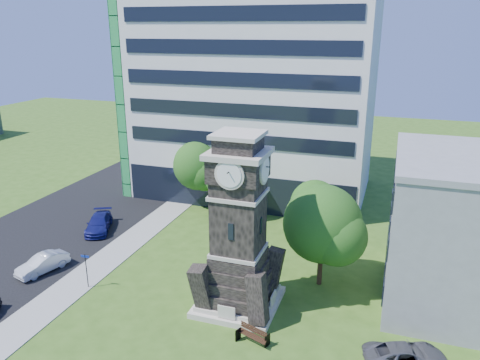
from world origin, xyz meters
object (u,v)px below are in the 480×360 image
(park_bench, at_px, (253,335))
(car_street_mid, at_px, (43,264))
(car_street_north, at_px, (99,223))
(car_east_lot, at_px, (406,356))
(street_sign, at_px, (86,267))
(clock_tower, at_px, (239,235))

(park_bench, bearing_deg, car_street_mid, -169.22)
(car_street_north, bearing_deg, car_east_lot, -45.01)
(street_sign, bearing_deg, car_street_mid, 165.17)
(car_street_north, relative_size, street_sign, 1.82)
(street_sign, bearing_deg, clock_tower, 2.90)
(car_east_lot, bearing_deg, street_sign, 65.74)
(car_east_lot, xyz_separation_m, street_sign, (-22.31, 1.33, 1.05))
(car_east_lot, bearing_deg, clock_tower, 54.84)
(car_street_mid, bearing_deg, street_sign, 6.30)
(car_street_mid, bearing_deg, car_east_lot, 11.96)
(car_street_mid, bearing_deg, car_street_north, 109.80)
(car_street_north, height_order, park_bench, car_street_north)
(car_street_north, distance_m, street_sign, 10.50)
(car_street_north, xyz_separation_m, car_east_lot, (27.59, -10.35, -0.07))
(car_street_mid, height_order, car_street_north, car_street_north)
(street_sign, bearing_deg, park_bench, -13.55)
(park_bench, relative_size, street_sign, 0.73)
(car_street_mid, distance_m, park_bench, 18.55)
(car_street_mid, height_order, park_bench, car_street_mid)
(car_street_north, distance_m, car_east_lot, 29.47)
(car_east_lot, xyz_separation_m, park_bench, (-8.84, -0.81, -0.11))
(car_east_lot, relative_size, street_sign, 1.73)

